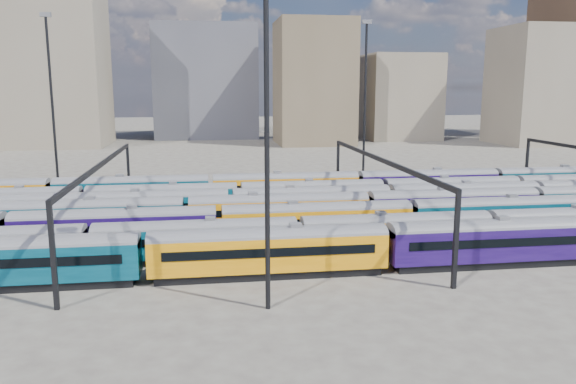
{
  "coord_description": "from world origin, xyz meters",
  "views": [
    {
      "loc": [
        -9.07,
        -59.99,
        15.66
      ],
      "look_at": [
        0.7,
        7.23,
        3.0
      ],
      "focal_mm": 35.0,
      "sensor_mm": 36.0,
      "label": 1
    }
  ],
  "objects": [
    {
      "name": "rake_2",
      "position": [
        -8.05,
        -5.0,
        2.57
      ],
      "size": [
        119.29,
        2.91,
        4.89
      ],
      "color": "black",
      "rests_on": "ground"
    },
    {
      "name": "mast_1",
      "position": [
        -30.0,
        22.0,
        13.97
      ],
      "size": [
        1.4,
        0.5,
        25.6
      ],
      "color": "black",
      "rests_on": "ground"
    },
    {
      "name": "mast_2",
      "position": [
        -5.0,
        -22.0,
        13.97
      ],
      "size": [
        1.4,
        0.5,
        25.6
      ],
      "color": "black",
      "rests_on": "ground"
    },
    {
      "name": "rake_5",
      "position": [
        -5.18,
        10.0,
        2.43
      ],
      "size": [
        112.88,
        2.76,
        4.62
      ],
      "color": "black",
      "rests_on": "ground"
    },
    {
      "name": "ground",
      "position": [
        0.0,
        0.0,
        0.0
      ],
      "size": [
        500.0,
        500.0,
        0.0
      ],
      "primitive_type": "plane",
      "color": "#47413C",
      "rests_on": "ground"
    },
    {
      "name": "rake_6",
      "position": [
        1.54,
        15.0,
        2.63
      ],
      "size": [
        142.52,
        2.98,
        5.01
      ],
      "color": "black",
      "rests_on": "ground"
    },
    {
      "name": "rake_4",
      "position": [
        12.93,
        5.0,
        2.49
      ],
      "size": [
        115.82,
        2.83,
        4.75
      ],
      "color": "black",
      "rests_on": "ground"
    },
    {
      "name": "gantry_1",
      "position": [
        -20.0,
        0.0,
        6.79
      ],
      "size": [
        0.35,
        40.35,
        8.03
      ],
      "color": "black",
      "rests_on": "ground"
    },
    {
      "name": "rake_3",
      "position": [
        -1.33,
        0.0,
        2.6
      ],
      "size": [
        100.62,
        2.95,
        4.96
      ],
      "color": "black",
      "rests_on": "ground"
    },
    {
      "name": "skyline",
      "position": [
        104.75,
        105.73,
        20.83
      ],
      "size": [
        399.22,
        60.48,
        50.03
      ],
      "color": "#665B4C",
      "rests_on": "ground"
    },
    {
      "name": "gantry_2",
      "position": [
        10.0,
        0.0,
        6.79
      ],
      "size": [
        0.35,
        40.35,
        8.03
      ],
      "color": "black",
      "rests_on": "ground"
    },
    {
      "name": "mast_3",
      "position": [
        15.0,
        24.0,
        13.97
      ],
      "size": [
        1.4,
        0.5,
        25.6
      ],
      "color": "black",
      "rests_on": "ground"
    },
    {
      "name": "rake_1",
      "position": [
        18.03,
        -10.0,
        2.42
      ],
      "size": [
        112.36,
        2.74,
        4.6
      ],
      "color": "black",
      "rests_on": "ground"
    },
    {
      "name": "rake_0",
      "position": [
        -4.14,
        -15.0,
        2.63
      ],
      "size": [
        101.62,
        2.98,
        5.01
      ],
      "color": "black",
      "rests_on": "ground"
    }
  ]
}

